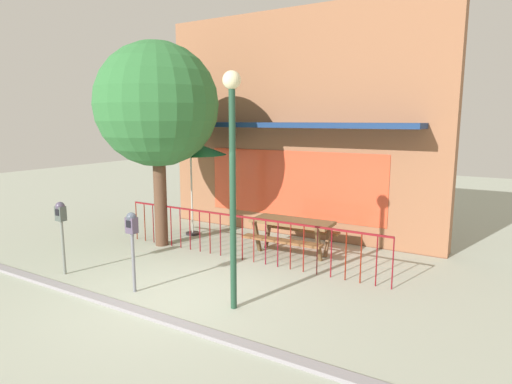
{
  "coord_description": "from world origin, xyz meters",
  "views": [
    {
      "loc": [
        4.89,
        -5.4,
        2.99
      ],
      "look_at": [
        0.1,
        2.52,
        1.43
      ],
      "focal_mm": 30.44,
      "sensor_mm": 36.0,
      "label": 1
    }
  ],
  "objects_px": {
    "parking_meter_near": "(61,219)",
    "street_tree": "(157,106)",
    "picnic_table_left": "(292,227)",
    "parking_meter_far": "(132,231)",
    "patio_umbrella": "(191,148)",
    "street_lamp": "(232,156)"
  },
  "relations": [
    {
      "from": "picnic_table_left",
      "to": "parking_meter_far",
      "type": "relative_size",
      "value": 1.3
    },
    {
      "from": "picnic_table_left",
      "to": "street_lamp",
      "type": "distance_m",
      "value": 3.57
    },
    {
      "from": "parking_meter_far",
      "to": "patio_umbrella",
      "type": "bearing_deg",
      "value": 114.36
    },
    {
      "from": "street_lamp",
      "to": "parking_meter_far",
      "type": "bearing_deg",
      "value": -169.29
    },
    {
      "from": "street_lamp",
      "to": "patio_umbrella",
      "type": "bearing_deg",
      "value": 137.35
    },
    {
      "from": "picnic_table_left",
      "to": "parking_meter_far",
      "type": "distance_m",
      "value": 3.69
    },
    {
      "from": "street_lamp",
      "to": "parking_meter_near",
      "type": "bearing_deg",
      "value": -173.34
    },
    {
      "from": "parking_meter_near",
      "to": "parking_meter_far",
      "type": "bearing_deg",
      "value": 2.47
    },
    {
      "from": "picnic_table_left",
      "to": "parking_meter_near",
      "type": "relative_size",
      "value": 1.29
    },
    {
      "from": "patio_umbrella",
      "to": "parking_meter_near",
      "type": "xyz_separation_m",
      "value": [
        -0.23,
        -3.62,
        -1.14
      ]
    },
    {
      "from": "parking_meter_far",
      "to": "street_lamp",
      "type": "distance_m",
      "value": 2.32
    },
    {
      "from": "street_tree",
      "to": "picnic_table_left",
      "type": "bearing_deg",
      "value": 18.31
    },
    {
      "from": "patio_umbrella",
      "to": "street_lamp",
      "type": "height_order",
      "value": "street_lamp"
    },
    {
      "from": "patio_umbrella",
      "to": "street_lamp",
      "type": "xyz_separation_m",
      "value": [
        3.46,
        -3.19,
        0.18
      ]
    },
    {
      "from": "picnic_table_left",
      "to": "street_tree",
      "type": "xyz_separation_m",
      "value": [
        -2.99,
        -0.99,
        2.69
      ]
    },
    {
      "from": "picnic_table_left",
      "to": "patio_umbrella",
      "type": "bearing_deg",
      "value": 176.95
    },
    {
      "from": "parking_meter_near",
      "to": "street_tree",
      "type": "bearing_deg",
      "value": 84.79
    },
    {
      "from": "picnic_table_left",
      "to": "street_lamp",
      "type": "bearing_deg",
      "value": -81.1
    },
    {
      "from": "parking_meter_near",
      "to": "picnic_table_left",
      "type": "bearing_deg",
      "value": 47.09
    },
    {
      "from": "picnic_table_left",
      "to": "street_tree",
      "type": "relative_size",
      "value": 0.39
    },
    {
      "from": "parking_meter_far",
      "to": "street_tree",
      "type": "xyz_separation_m",
      "value": [
        -1.61,
        2.39,
        2.2
      ]
    },
    {
      "from": "parking_meter_far",
      "to": "street_tree",
      "type": "bearing_deg",
      "value": 123.89
    }
  ]
}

